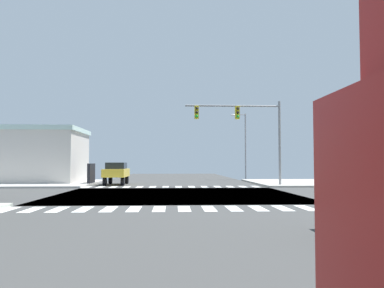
{
  "coord_description": "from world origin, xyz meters",
  "views": [
    {
      "loc": [
        -0.22,
        -23.18,
        1.84
      ],
      "look_at": [
        1.33,
        8.24,
        3.36
      ],
      "focal_mm": 36.79,
      "sensor_mm": 36.0,
      "label": 1
    }
  ],
  "objects": [
    {
      "name": "ground",
      "position": [
        0.0,
        0.0,
        -0.03
      ],
      "size": [
        90.0,
        90.0,
        0.05
      ],
      "color": "#3D3D3C"
    },
    {
      "name": "traffic_signal_mast",
      "position": [
        5.38,
        7.67,
        5.05
      ],
      "size": [
        7.65,
        0.55,
        6.78
      ],
      "color": "gray",
      "rests_on": "ground"
    },
    {
      "name": "crosswalk_near",
      "position": [
        -0.25,
        -7.3,
        0.0
      ],
      "size": [
        13.5,
        2.0,
        0.01
      ],
      "color": "silver",
      "rests_on": "ground"
    },
    {
      "name": "sidewalk_corner_ne",
      "position": [
        13.0,
        12.0,
        0.07
      ],
      "size": [
        12.0,
        12.0,
        0.14
      ],
      "color": "#B2ADA3",
      "rests_on": "ground"
    },
    {
      "name": "sedan_leading_3",
      "position": [
        -5.0,
        10.56,
        1.12
      ],
      "size": [
        1.8,
        4.3,
        1.88
      ],
      "rotation": [
        0.0,
        0.0,
        3.14
      ],
      "color": "black",
      "rests_on": "ground"
    },
    {
      "name": "sidewalk_corner_nw",
      "position": [
        -13.0,
        12.0,
        0.07
      ],
      "size": [
        12.0,
        12.0,
        0.14
      ],
      "color": "#ACAAA6",
      "rests_on": "ground"
    },
    {
      "name": "crosswalk_far",
      "position": [
        -0.25,
        7.3,
        0.0
      ],
      "size": [
        13.5,
        2.0,
        0.01
      ],
      "color": "silver",
      "rests_on": "ground"
    },
    {
      "name": "street_lamp",
      "position": [
        7.74,
        20.74,
        4.48
      ],
      "size": [
        1.78,
        0.32,
        7.42
      ],
      "color": "gray",
      "rests_on": "ground"
    }
  ]
}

